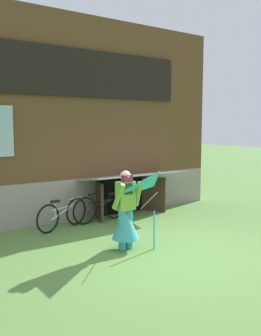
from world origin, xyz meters
TOP-DOWN VIEW (x-y plane):
  - ground_plane at (0.00, 0.00)m, footprint 60.00×60.00m
  - log_house at (0.00, 5.38)m, footprint 7.80×5.89m
  - person at (-0.57, 0.50)m, footprint 0.60×0.52m
  - kite at (-0.15, 0.00)m, footprint 0.89×0.91m
  - bicycle_black at (0.05, 2.56)m, footprint 1.56×0.17m
  - bicycle_silver at (-0.98, 2.48)m, footprint 1.44×0.55m

SIDE VIEW (x-z plane):
  - ground_plane at x=0.00m, z-range 0.00..0.00m
  - bicycle_silver at x=-0.98m, z-range -0.01..0.69m
  - bicycle_black at x=0.05m, z-range -0.01..0.70m
  - person at x=-0.57m, z-range -0.12..1.38m
  - kite at x=-0.15m, z-range 0.46..1.89m
  - log_house at x=0.00m, z-range 0.00..4.99m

